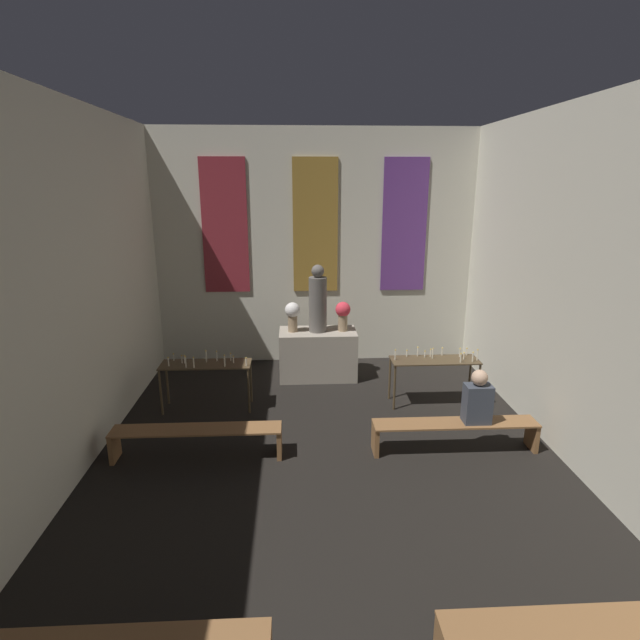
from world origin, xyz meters
TOP-DOWN VIEW (x-y plane):
  - wall_back at (0.00, 11.95)m, footprint 6.50×0.16m
  - altar at (0.00, 10.92)m, footprint 1.43×0.76m
  - statue at (0.00, 10.92)m, footprint 0.33×0.33m
  - flower_vase_left at (-0.47, 10.92)m, footprint 0.28×0.28m
  - flower_vase_right at (0.47, 10.92)m, footprint 0.28×0.28m
  - candle_rack_left at (-1.87, 9.65)m, footprint 1.44×0.48m
  - candle_rack_right at (1.87, 9.65)m, footprint 1.44×0.48m
  - pew_second_right at (1.75, 4.90)m, footprint 2.26×0.36m
  - pew_back_left at (-1.75, 8.12)m, footprint 2.26×0.36m
  - pew_back_right at (1.75, 8.12)m, footprint 2.26×0.36m
  - person_seated at (2.03, 8.12)m, footprint 0.36×0.24m

SIDE VIEW (x-z plane):
  - pew_second_right at x=1.75m, z-range 0.11..0.54m
  - pew_back_left at x=-1.75m, z-range 0.11..0.54m
  - pew_back_right at x=1.75m, z-range 0.11..0.54m
  - altar at x=0.00m, z-range 0.00..0.91m
  - candle_rack_right at x=1.87m, z-range 0.20..1.18m
  - candle_rack_left at x=-1.87m, z-range 0.20..1.18m
  - person_seated at x=2.03m, z-range 0.39..1.14m
  - flower_vase_left at x=-0.47m, z-range 0.97..1.52m
  - flower_vase_right at x=0.47m, z-range 0.97..1.52m
  - statue at x=0.00m, z-range 0.86..2.10m
  - wall_back at x=0.00m, z-range 0.02..4.63m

